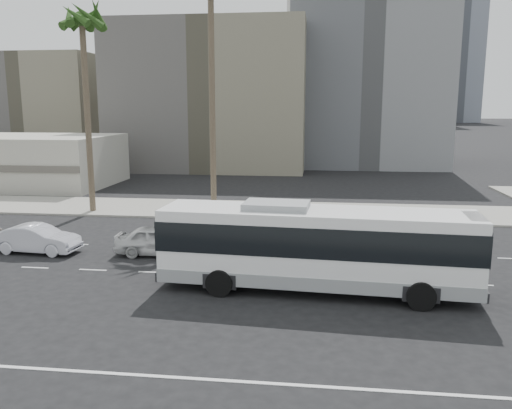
% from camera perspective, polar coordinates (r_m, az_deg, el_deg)
% --- Properties ---
extents(ground, '(700.00, 700.00, 0.00)m').
position_cam_1_polar(ground, '(24.55, 2.28, -7.98)').
color(ground, black).
rests_on(ground, ground).
extents(sidewalk_north, '(120.00, 7.00, 0.15)m').
position_cam_1_polar(sidewalk_north, '(39.50, 4.13, -0.71)').
color(sidewalk_north, gray).
rests_on(sidewalk_north, ground).
extents(commercial_low, '(22.00, 12.16, 5.00)m').
position_cam_1_polar(commercial_low, '(58.83, -25.95, 4.38)').
color(commercial_low, '#B5B2A3').
rests_on(commercial_low, ground).
extents(midrise_beige_west, '(24.00, 18.00, 18.00)m').
position_cam_1_polar(midrise_beige_west, '(69.59, -4.63, 11.58)').
color(midrise_beige_west, '#5E5A53').
rests_on(midrise_beige_west, ground).
extents(midrise_gray_center, '(20.00, 20.00, 26.00)m').
position_cam_1_polar(midrise_gray_center, '(75.62, 11.97, 14.35)').
color(midrise_gray_center, slate).
rests_on(midrise_gray_center, ground).
extents(midrise_beige_far, '(18.00, 16.00, 15.00)m').
position_cam_1_polar(midrise_beige_far, '(83.33, -21.95, 9.67)').
color(midrise_beige_far, '#5E5A53').
rests_on(midrise_beige_far, ground).
extents(civic_tower, '(42.00, 42.00, 129.00)m').
position_cam_1_polar(civic_tower, '(274.97, 6.38, 17.07)').
color(civic_tower, silver).
rests_on(civic_tower, ground).
extents(highrise_right, '(26.00, 26.00, 70.00)m').
position_cam_1_polar(highrise_right, '(258.27, 17.23, 16.24)').
color(highrise_right, slate).
rests_on(highrise_right, ground).
extents(highrise_far, '(22.00, 22.00, 60.00)m').
position_cam_1_polar(highrise_far, '(292.12, 21.10, 14.32)').
color(highrise_far, slate).
rests_on(highrise_far, ground).
extents(city_bus, '(13.53, 3.89, 3.84)m').
position_cam_1_polar(city_bus, '(22.43, 6.59, -4.47)').
color(city_bus, white).
rests_on(city_bus, ground).
extents(car_a, '(2.11, 4.74, 1.58)m').
position_cam_1_polar(car_a, '(28.42, -10.56, -3.89)').
color(car_a, silver).
rests_on(car_a, ground).
extents(car_b, '(1.94, 4.74, 1.53)m').
position_cam_1_polar(car_b, '(30.78, -22.86, -3.49)').
color(car_b, silver).
rests_on(car_b, ground).
extents(palm_mid, '(4.91, 4.91, 15.18)m').
position_cam_1_polar(palm_mid, '(40.78, -18.53, 18.33)').
color(palm_mid, brown).
rests_on(palm_mid, ground).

